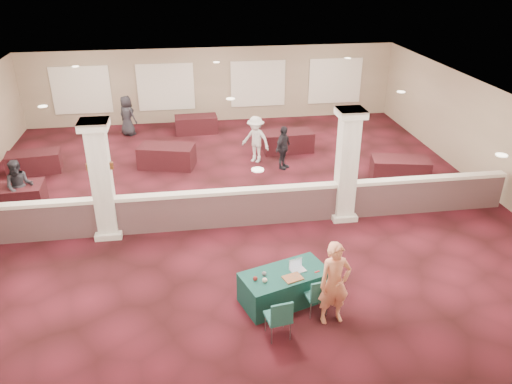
{
  "coord_description": "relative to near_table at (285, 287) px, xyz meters",
  "views": [
    {
      "loc": [
        -1.31,
        -13.55,
        6.95
      ],
      "look_at": [
        0.42,
        -2.0,
        1.23
      ],
      "focal_mm": 35.0,
      "sensor_mm": 36.0,
      "label": 1
    }
  ],
  "objects": [
    {
      "name": "attendee_a",
      "position": [
        -6.7,
        5.14,
        0.45
      ],
      "size": [
        0.81,
        0.49,
        1.62
      ],
      "primitive_type": "imported",
      "rotation": [
        0.0,
        0.0,
        0.08
      ],
      "color": "black",
      "rests_on": "ground"
    },
    {
      "name": "laptop_base",
      "position": [
        0.29,
        0.04,
        0.37
      ],
      "size": [
        0.38,
        0.31,
        0.02
      ],
      "primitive_type": "cube",
      "rotation": [
        0.0,
        0.0,
        0.32
      ],
      "color": "silver",
      "rests_on": "near_table"
    },
    {
      "name": "column_left",
      "position": [
        -4.1,
        3.44,
        1.28
      ],
      "size": [
        0.72,
        0.72,
        3.2
      ],
      "color": "beige",
      "rests_on": "ground"
    },
    {
      "name": "far_table_front_center",
      "position": [
        -2.6,
        7.94,
        0.03
      ],
      "size": [
        2.08,
        1.41,
        0.77
      ],
      "primitive_type": "cube",
      "rotation": [
        0.0,
        0.0,
        -0.26
      ],
      "color": "black",
      "rests_on": "ground"
    },
    {
      "name": "sconce_left",
      "position": [
        -4.38,
        3.44,
        1.64
      ],
      "size": [
        0.12,
        0.12,
        0.18
      ],
      "color": "brown",
      "rests_on": "column_left"
    },
    {
      "name": "wall_front",
      "position": [
        -0.6,
        -3.06,
        1.24
      ],
      "size": [
        16.0,
        0.04,
        3.2
      ],
      "primitive_type": "cube",
      "color": "gray",
      "rests_on": "ground"
    },
    {
      "name": "far_table_front_right",
      "position": [
        5.04,
        5.66,
        0.02
      ],
      "size": [
        2.01,
        1.31,
        0.75
      ],
      "primitive_type": "cube",
      "rotation": [
        0.0,
        0.0,
        -0.22
      ],
      "color": "black",
      "rests_on": "ground"
    },
    {
      "name": "woman",
      "position": [
        0.85,
        -0.78,
        0.56
      ],
      "size": [
        0.7,
        0.51,
        1.84
      ],
      "primitive_type": "imported",
      "rotation": [
        0.0,
        0.0,
        0.11
      ],
      "color": "#FF8C6E",
      "rests_on": "ground"
    },
    {
      "name": "knitting",
      "position": [
        0.12,
        -0.22,
        0.37
      ],
      "size": [
        0.46,
        0.4,
        0.03
      ],
      "primitive_type": "cube",
      "rotation": [
        0.0,
        0.0,
        0.32
      ],
      "color": "#C05B1E",
      "rests_on": "near_table"
    },
    {
      "name": "screen_glow",
      "position": [
        0.26,
        0.15,
        0.47
      ],
      "size": [
        0.28,
        0.09,
        0.19
      ],
      "primitive_type": "cube",
      "rotation": [
        0.0,
        0.0,
        0.32
      ],
      "color": "silver",
      "rests_on": "near_table"
    },
    {
      "name": "yarn_red",
      "position": [
        -0.67,
        -0.17,
        0.41
      ],
      "size": [
        0.1,
        0.1,
        0.1
      ],
      "primitive_type": "sphere",
      "color": "#5B1218",
      "rests_on": "near_table"
    },
    {
      "name": "attendee_b",
      "position": [
        0.55,
        7.94,
        0.48
      ],
      "size": [
        1.14,
        1.06,
        1.68
      ],
      "primitive_type": "imported",
      "rotation": [
        0.0,
        0.0,
        -0.68
      ],
      "color": "silver",
      "rests_on": "ground"
    },
    {
      "name": "far_table_back_left",
      "position": [
        -7.1,
        8.14,
        -0.01
      ],
      "size": [
        1.82,
        1.07,
        0.7
      ],
      "primitive_type": "cube",
      "rotation": [
        0.0,
        0.0,
        0.12
      ],
      "color": "black",
      "rests_on": "ground"
    },
    {
      "name": "ceiling",
      "position": [
        -0.6,
        4.94,
        2.84
      ],
      "size": [
        16.0,
        16.0,
        0.02
      ],
      "primitive_type": "cube",
      "color": "silver",
      "rests_on": "wall_back"
    },
    {
      "name": "ground",
      "position": [
        -0.6,
        4.94,
        -0.36
      ],
      "size": [
        16.0,
        16.0,
        0.0
      ],
      "primitive_type": "plane",
      "color": "#4D131D",
      "rests_on": "ground"
    },
    {
      "name": "wall_right",
      "position": [
        7.4,
        4.94,
        1.24
      ],
      "size": [
        0.04,
        16.0,
        3.2
      ],
      "primitive_type": "cube",
      "color": "gray",
      "rests_on": "ground"
    },
    {
      "name": "attendee_d",
      "position": [
        -4.2,
        11.55,
        0.46
      ],
      "size": [
        0.9,
        0.84,
        1.63
      ],
      "primitive_type": "imported",
      "rotation": [
        0.0,
        0.0,
        2.46
      ],
      "color": "black",
      "rests_on": "ground"
    },
    {
      "name": "yarn_cream",
      "position": [
        -0.48,
        -0.26,
        0.41
      ],
      "size": [
        0.11,
        0.11,
        0.11
      ],
      "primitive_type": "sphere",
      "color": "#BFB59D",
      "rests_on": "near_table"
    },
    {
      "name": "attendee_c",
      "position": [
        1.4,
        7.18,
        0.41
      ],
      "size": [
        0.91,
        0.96,
        1.54
      ],
      "primitive_type": "imported",
      "rotation": [
        0.0,
        0.0,
        0.86
      ],
      "color": "black",
      "rests_on": "ground"
    },
    {
      "name": "wall_back",
      "position": [
        -0.6,
        12.94,
        1.24
      ],
      "size": [
        16.0,
        0.04,
        3.2
      ],
      "primitive_type": "cube",
      "color": "gray",
      "rests_on": "ground"
    },
    {
      "name": "far_table_front_left",
      "position": [
        -7.1,
        5.26,
        0.04
      ],
      "size": [
        1.99,
        1.07,
        0.79
      ],
      "primitive_type": "cube",
      "rotation": [
        0.0,
        0.0,
        0.05
      ],
      "color": "black",
      "rests_on": "ground"
    },
    {
      "name": "yarn_grey",
      "position": [
        -0.46,
        -0.03,
        0.41
      ],
      "size": [
        0.1,
        0.1,
        0.1
      ],
      "primitive_type": "sphere",
      "color": "#4B4C50",
      "rests_on": "near_table"
    },
    {
      "name": "far_table_back_center",
      "position": [
        -1.43,
        11.44,
        -0.01
      ],
      "size": [
        1.75,
        0.92,
        0.7
      ],
      "primitive_type": "cube",
      "rotation": [
        0.0,
        0.0,
        0.04
      ],
      "color": "black",
      "rests_on": "ground"
    },
    {
      "name": "sconce_right",
      "position": [
        -3.82,
        3.44,
        1.64
      ],
      "size": [
        0.12,
        0.12,
        0.18
      ],
      "color": "brown",
      "rests_on": "column_left"
    },
    {
      "name": "conf_chair_side",
      "position": [
        -0.34,
        -1.16,
        0.2
      ],
      "size": [
        0.53,
        0.54,
        0.94
      ],
      "rotation": [
        0.0,
        0.0,
        0.15
      ],
      "color": "#1F5A4C",
      "rests_on": "ground"
    },
    {
      "name": "laptop_screen",
      "position": [
        0.26,
        0.15,
        0.48
      ],
      "size": [
        0.31,
        0.11,
        0.22
      ],
      "primitive_type": "cube",
      "rotation": [
        0.0,
        0.0,
        0.32
      ],
      "color": "silver",
      "rests_on": "near_table"
    },
    {
      "name": "far_table_back_right",
      "position": [
        1.9,
        8.8,
        0.02
      ],
      "size": [
        1.91,
        1.02,
        0.76
      ],
      "primitive_type": "cube",
      "rotation": [
        0.0,
        0.0,
        0.05
      ],
      "color": "black",
      "rests_on": "ground"
    },
    {
      "name": "conf_chair_main",
      "position": [
        0.58,
        -0.54,
        0.17
      ],
      "size": [
        0.51,
        0.51,
        0.89
      ],
      "rotation": [
        0.0,
        0.0,
        0.17
      ],
      "color": "#1F5A4C",
      "rests_on": "ground"
    },
    {
      "name": "near_table",
      "position": [
        0.0,
        0.0,
        0.0
      ],
      "size": [
        2.06,
        1.46,
        0.71
      ],
      "primitive_type": "cube",
      "rotation": [
        0.0,
        0.0,
        0.32
      ],
      "color": "#0D3230",
      "rests_on": "ground"
    },
    {
      "name": "column_right",
      "position": [
        2.4,
        3.44,
        1.28
      ],
      "size": [
        0.72,
        0.72,
        3.2
      ],
      "color": "beige",
      "rests_on": "ground"
    },
    {
      "name": "partition_wall",
      "position": [
        -0.6,
        3.44,
        0.21
      ],
      "size": [
        15.6,
        0.28,
        1.1
      ],
      "color": "brown",
      "rests_on": "ground"
    },
    {
      "name": "scissors",
      "position": [
        0.69,
        -0.06,
        0.36
      ],
      "size": [
        0.12,
        0.06,
        0.01
      ],
      "primitive_type": "cube",
      "rotation": [
        0.0,
        0.0,
        0.32
      ],
      "color": "#B41317",
      "rests_on": "near_table"
    }
  ]
}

